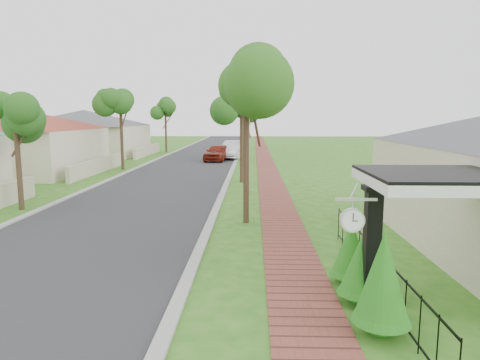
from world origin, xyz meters
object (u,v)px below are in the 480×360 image
(parked_car_red, at_px, (217,153))
(utility_pole, at_px, (247,123))
(station_clock, at_px, (352,219))
(porch_post, at_px, (371,255))
(parked_car_white, at_px, (234,150))
(near_tree, at_px, (246,87))

(parked_car_red, relative_size, utility_pole, 0.62)
(station_clock, bearing_deg, porch_post, 38.90)
(parked_car_white, distance_m, near_tree, 25.23)
(porch_post, bearing_deg, parked_car_white, 97.52)
(near_tree, xyz_separation_m, utility_pole, (-0.06, 6.76, -1.32))
(porch_post, distance_m, utility_pole, 14.28)
(parked_car_white, height_order, utility_pole, utility_pole)
(parked_car_red, xyz_separation_m, station_clock, (5.05, -29.96, 1.21))
(parked_car_white, relative_size, near_tree, 0.82)
(near_tree, distance_m, utility_pole, 6.89)
(parked_car_white, bearing_deg, utility_pole, -73.68)
(near_tree, height_order, station_clock, near_tree)
(near_tree, bearing_deg, utility_pole, 90.48)
(porch_post, height_order, utility_pole, utility_pole)
(parked_car_red, bearing_deg, station_clock, -70.41)
(utility_pole, distance_m, station_clock, 14.48)
(porch_post, relative_size, utility_pole, 0.36)
(porch_post, xyz_separation_m, near_tree, (-2.61, 7.06, 3.75))
(parked_car_red, relative_size, parked_car_white, 0.86)
(parked_car_white, bearing_deg, near_tree, -74.87)
(parked_car_red, distance_m, station_clock, 30.41)
(utility_pole, height_order, station_clock, utility_pole)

